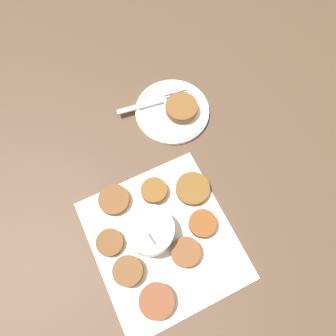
{
  "coord_description": "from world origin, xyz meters",
  "views": [
    {
      "loc": [
        -0.13,
        0.05,
        0.7
      ],
      "look_at": [
        0.12,
        -0.04,
        0.02
      ],
      "focal_mm": 35.0,
      "sensor_mm": 36.0,
      "label": 1
    }
  ],
  "objects_px": {
    "serving_plate": "(172,111)",
    "fork": "(162,100)",
    "sauce_bowl": "(149,229)",
    "fritter_on_plate": "(182,108)"
  },
  "relations": [
    {
      "from": "fork",
      "to": "serving_plate",
      "type": "bearing_deg",
      "value": -154.23
    },
    {
      "from": "sauce_bowl",
      "to": "fritter_on_plate",
      "type": "bearing_deg",
      "value": -33.23
    },
    {
      "from": "serving_plate",
      "to": "fork",
      "type": "relative_size",
      "value": 0.97
    },
    {
      "from": "sauce_bowl",
      "to": "serving_plate",
      "type": "bearing_deg",
      "value": -28.97
    },
    {
      "from": "sauce_bowl",
      "to": "fritter_on_plate",
      "type": "height_order",
      "value": "sauce_bowl"
    },
    {
      "from": "sauce_bowl",
      "to": "fork",
      "type": "height_order",
      "value": "sauce_bowl"
    },
    {
      "from": "fritter_on_plate",
      "to": "fork",
      "type": "distance_m",
      "value": 0.05
    },
    {
      "from": "serving_plate",
      "to": "fork",
      "type": "height_order",
      "value": "fork"
    },
    {
      "from": "fritter_on_plate",
      "to": "fork",
      "type": "relative_size",
      "value": 0.42
    },
    {
      "from": "fork",
      "to": "sauce_bowl",
      "type": "bearing_deg",
      "value": 156.09
    }
  ]
}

